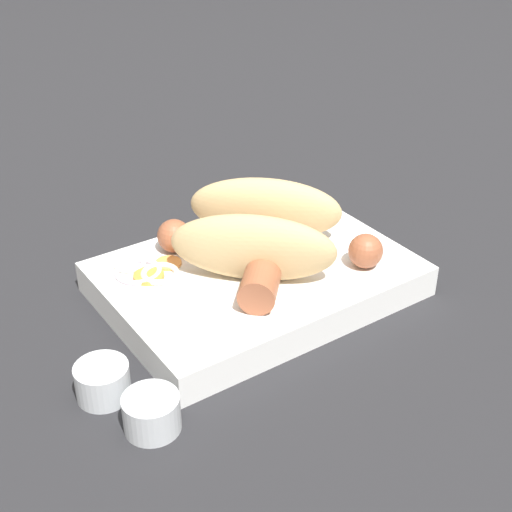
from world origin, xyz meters
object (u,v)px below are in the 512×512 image
object	(u,v)px
sausage	(268,243)
condiment_cup_far	(152,415)
condiment_cup_near	(103,383)
food_tray	(256,279)
bread_roll	(260,227)

from	to	relation	value
sausage	condiment_cup_far	xyz separation A→B (m)	(0.18, 0.11, -0.03)
sausage	condiment_cup_near	distance (m)	0.20
food_tray	bread_roll	size ratio (longest dim) A/B	1.48
sausage	food_tray	bearing A→B (deg)	15.05
sausage	condiment_cup_near	size ratio (longest dim) A/B	3.85
bread_roll	sausage	size ratio (longest dim) A/B	1.14
bread_roll	condiment_cup_far	size ratio (longest dim) A/B	4.38
bread_roll	sausage	bearing A→B (deg)	123.60
sausage	condiment_cup_near	world-z (taller)	sausage
condiment_cup_far	sausage	bearing A→B (deg)	-148.90
food_tray	sausage	size ratio (longest dim) A/B	1.68
food_tray	condiment_cup_near	distance (m)	0.18
condiment_cup_near	condiment_cup_far	size ratio (longest dim) A/B	1.00
bread_roll	condiment_cup_near	world-z (taller)	bread_roll
food_tray	condiment_cup_far	bearing A→B (deg)	32.52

